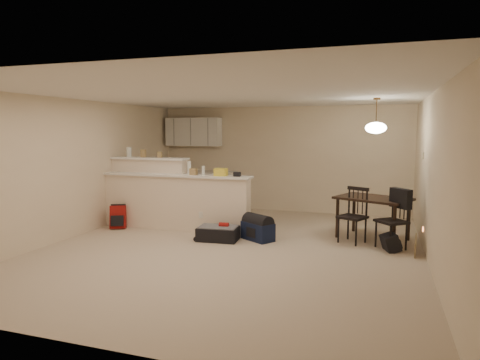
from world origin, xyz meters
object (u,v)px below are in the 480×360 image
at_px(dining_chair_far, 391,220).
at_px(black_daypack, 390,243).
at_px(navy_duffel, 258,231).
at_px(red_backpack, 118,217).
at_px(pendant_lamp, 376,127).
at_px(dining_table, 373,202).
at_px(dining_chair_near, 352,215).
at_px(suitcase, 218,234).

bearing_deg(dining_chair_far, black_daypack, -42.95).
xyz_separation_m(navy_duffel, black_daypack, (2.22, 0.00, -0.02)).
bearing_deg(red_backpack, pendant_lamp, -16.85).
distance_m(dining_table, red_backpack, 4.88).
distance_m(pendant_lamp, dining_chair_far, 1.64).
xyz_separation_m(dining_table, black_daypack, (0.30, -0.72, -0.53)).
bearing_deg(navy_duffel, dining_table, 53.01).
relative_size(dining_table, dining_chair_far, 1.47).
bearing_deg(black_daypack, dining_table, 3.50).
height_order(dining_chair_near, navy_duffel, dining_chair_near).
distance_m(suitcase, red_backpack, 2.24).
bearing_deg(dining_table, dining_chair_near, -107.44).
xyz_separation_m(pendant_lamp, dining_chair_far, (0.31, -0.57, -1.50)).
relative_size(dining_chair_far, navy_duffel, 1.67).
bearing_deg(dining_table, black_daypack, -44.23).
height_order(dining_table, red_backpack, dining_table).
distance_m(pendant_lamp, navy_duffel, 2.75).
distance_m(suitcase, navy_duffel, 0.71).
xyz_separation_m(dining_chair_far, suitcase, (-2.89, -0.39, -0.37)).
relative_size(pendant_lamp, dining_chair_far, 0.64).
bearing_deg(pendant_lamp, suitcase, -159.63).
relative_size(dining_chair_near, dining_chair_far, 0.99).
relative_size(pendant_lamp, black_daypack, 2.02).
xyz_separation_m(pendant_lamp, navy_duffel, (-1.92, -0.72, -1.83)).
height_order(suitcase, red_backpack, red_backpack).
height_order(dining_chair_far, suitcase, dining_chair_far).
height_order(dining_chair_near, suitcase, dining_chair_near).
relative_size(suitcase, navy_duffel, 1.20).
bearing_deg(dining_chair_near, red_backpack, -149.45).
xyz_separation_m(suitcase, red_backpack, (-2.22, 0.24, 0.11)).
xyz_separation_m(pendant_lamp, suitcase, (-2.59, -0.96, -1.87)).
distance_m(dining_chair_near, navy_duffel, 1.66).
bearing_deg(red_backpack, dining_chair_far, -23.70).
bearing_deg(black_daypack, navy_duffel, 70.91).
relative_size(suitcase, red_backpack, 1.56).
xyz_separation_m(dining_table, suitcase, (-2.59, -0.96, -0.54)).
distance_m(pendant_lamp, red_backpack, 5.17).
height_order(dining_chair_near, black_daypack, dining_chair_near).
height_order(dining_table, pendant_lamp, pendant_lamp).
xyz_separation_m(suitcase, black_daypack, (2.88, 0.24, 0.02)).
relative_size(dining_chair_near, suitcase, 1.37).
relative_size(suitcase, black_daypack, 2.29).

